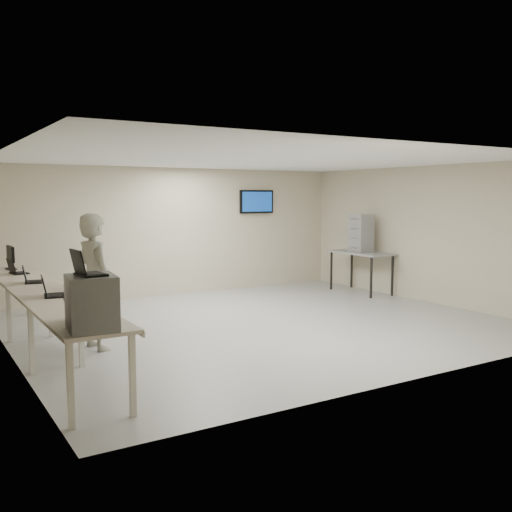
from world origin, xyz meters
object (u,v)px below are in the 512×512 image
workbench (42,295)px  equipment_box (92,303)px  soldier (95,282)px  side_table (361,255)px

workbench → equipment_box: 2.77m
workbench → soldier: 0.73m
workbench → equipment_box: bearing=-91.3°
workbench → side_table: 7.35m
equipment_box → side_table: 8.42m
soldier → side_table: bearing=-87.9°
side_table → workbench: bearing=-168.0°
soldier → side_table: (6.48, 1.65, -0.11)m
workbench → equipment_box: equipment_box is taller
workbench → side_table: side_table is taller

